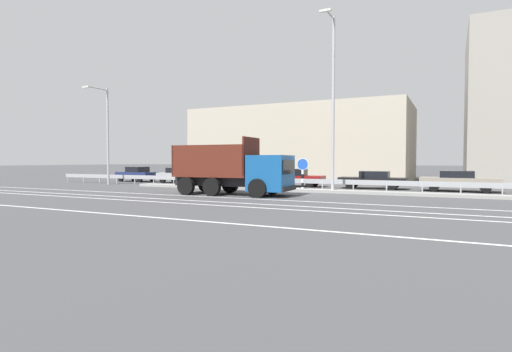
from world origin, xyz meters
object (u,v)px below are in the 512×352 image
(parked_car_3, at_px, (295,177))
(parked_car_4, at_px, (373,180))
(street_lamp_0, at_px, (106,131))
(street_lamp_1, at_px, (333,97))
(parked_car_2, at_px, (229,175))
(dump_truck, at_px, (245,174))
(parked_car_0, at_px, (137,174))
(parked_car_5, at_px, (459,181))
(median_road_sign, at_px, (303,174))
(parked_car_1, at_px, (179,175))

(parked_car_3, xyz_separation_m, parked_car_4, (6.01, 0.01, -0.04))
(street_lamp_0, distance_m, street_lamp_1, 19.40)
(parked_car_2, bearing_deg, street_lamp_0, 116.99)
(street_lamp_1, relative_size, parked_car_4, 2.32)
(parked_car_4, bearing_deg, dump_truck, 145.91)
(parked_car_0, relative_size, parked_car_3, 0.93)
(parked_car_0, distance_m, parked_car_5, 27.84)
(median_road_sign, distance_m, parked_car_3, 5.32)
(parked_car_1, distance_m, parked_car_3, 11.26)
(street_lamp_1, relative_size, parked_car_5, 2.30)
(median_road_sign, height_order, parked_car_5, median_road_sign)
(parked_car_0, bearing_deg, parked_car_4, -85.36)
(parked_car_3, relative_size, parked_car_5, 0.97)
(street_lamp_0, height_order, parked_car_0, street_lamp_0)
(median_road_sign, relative_size, parked_car_2, 0.52)
(parked_car_0, bearing_deg, parked_car_2, -84.83)
(street_lamp_1, bearing_deg, parked_car_4, 71.60)
(street_lamp_1, bearing_deg, parked_car_3, 131.58)
(parked_car_1, bearing_deg, parked_car_5, 89.76)
(dump_truck, xyz_separation_m, street_lamp_0, (-15.25, 3.90, 3.30))
(parked_car_2, bearing_deg, parked_car_0, 87.74)
(parked_car_2, relative_size, parked_car_5, 0.87)
(median_road_sign, xyz_separation_m, parked_car_0, (-18.67, 4.84, -0.44))
(median_road_sign, relative_size, parked_car_4, 0.46)
(dump_truck, xyz_separation_m, parked_car_4, (5.75, 8.83, -0.57))
(parked_car_1, bearing_deg, parked_car_2, 91.67)
(street_lamp_1, xyz_separation_m, parked_car_3, (-4.37, 4.92, -5.25))
(street_lamp_1, distance_m, parked_car_1, 17.21)
(median_road_sign, xyz_separation_m, parked_car_1, (-13.61, 4.78, -0.46))
(median_road_sign, bearing_deg, parked_car_2, 149.71)
(dump_truck, bearing_deg, parked_car_4, 143.20)
(parked_car_0, distance_m, parked_car_2, 10.28)
(dump_truck, xyz_separation_m, parked_car_1, (-11.52, 8.86, -0.52))
(median_road_sign, bearing_deg, street_lamp_1, -5.06)
(parked_car_3, bearing_deg, parked_car_4, 86.95)
(parked_car_3, distance_m, parked_car_5, 11.52)
(dump_truck, bearing_deg, parked_car_3, 177.98)
(median_road_sign, height_order, parked_car_4, median_road_sign)
(street_lamp_1, relative_size, parked_car_0, 2.54)
(street_lamp_1, height_order, parked_car_3, street_lamp_1)
(parked_car_5, bearing_deg, parked_car_1, -90.10)
(street_lamp_1, distance_m, parked_car_3, 8.42)
(parked_car_2, distance_m, parked_car_4, 12.05)
(parked_car_1, bearing_deg, parked_car_4, 90.33)
(street_lamp_0, relative_size, street_lamp_1, 0.74)
(parked_car_3, bearing_deg, parked_car_2, -94.65)
(street_lamp_0, height_order, street_lamp_1, street_lamp_1)
(street_lamp_0, relative_size, parked_car_2, 1.95)
(street_lamp_0, relative_size, parked_car_0, 1.88)
(parked_car_0, distance_m, parked_car_4, 22.33)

